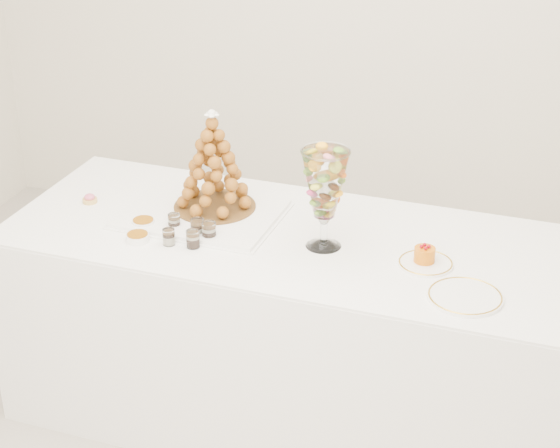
% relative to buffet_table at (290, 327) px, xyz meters
% --- Properties ---
extents(room_walls, '(4.54, 4.04, 2.82)m').
position_rel_buffet_table_xyz_m(room_walls, '(-0.03, -0.31, 1.37)').
color(room_walls, silver).
rests_on(room_walls, ground).
extents(buffet_table, '(2.23, 0.95, 0.84)m').
position_rel_buffet_table_xyz_m(buffet_table, '(0.00, 0.00, 0.00)').
color(buffet_table, white).
rests_on(buffet_table, ground).
extents(lace_tray, '(0.62, 0.47, 0.02)m').
position_rel_buffet_table_xyz_m(lace_tray, '(-0.38, 0.04, 0.43)').
color(lace_tray, white).
rests_on(lace_tray, buffet_table).
extents(macaron_vase, '(0.17, 0.17, 0.38)m').
position_rel_buffet_table_xyz_m(macaron_vase, '(0.14, -0.05, 0.67)').
color(macaron_vase, white).
rests_on(macaron_vase, buffet_table).
extents(cake_plate, '(0.20, 0.20, 0.01)m').
position_rel_buffet_table_xyz_m(cake_plate, '(0.53, -0.08, 0.42)').
color(cake_plate, white).
rests_on(cake_plate, buffet_table).
extents(spare_plate, '(0.26, 0.26, 0.01)m').
position_rel_buffet_table_xyz_m(spare_plate, '(0.70, -0.27, 0.42)').
color(spare_plate, white).
rests_on(spare_plate, buffet_table).
extents(pink_tart, '(0.06, 0.06, 0.04)m').
position_rel_buffet_table_xyz_m(pink_tart, '(-0.87, 0.03, 0.43)').
color(pink_tart, tan).
rests_on(pink_tart, buffet_table).
extents(verrine_a, '(0.05, 0.05, 0.06)m').
position_rel_buffet_table_xyz_m(verrine_a, '(-0.44, -0.09, 0.45)').
color(verrine_a, white).
rests_on(verrine_a, buffet_table).
extents(verrine_b, '(0.07, 0.07, 0.07)m').
position_rel_buffet_table_xyz_m(verrine_b, '(-0.33, -0.12, 0.45)').
color(verrine_b, white).
rests_on(verrine_b, buffet_table).
extents(verrine_c, '(0.07, 0.07, 0.07)m').
position_rel_buffet_table_xyz_m(verrine_c, '(-0.28, -0.13, 0.46)').
color(verrine_c, white).
rests_on(verrine_c, buffet_table).
extents(verrine_d, '(0.06, 0.06, 0.06)m').
position_rel_buffet_table_xyz_m(verrine_d, '(-0.41, -0.21, 0.45)').
color(verrine_d, white).
rests_on(verrine_d, buffet_table).
extents(verrine_e, '(0.06, 0.06, 0.07)m').
position_rel_buffet_table_xyz_m(verrine_e, '(-0.32, -0.20, 0.45)').
color(verrine_e, white).
rests_on(verrine_e, buffet_table).
extents(ramekin_back, '(0.09, 0.09, 0.03)m').
position_rel_buffet_table_xyz_m(ramekin_back, '(-0.56, -0.11, 0.43)').
color(ramekin_back, white).
rests_on(ramekin_back, buffet_table).
extents(ramekin_front, '(0.09, 0.09, 0.03)m').
position_rel_buffet_table_xyz_m(ramekin_front, '(-0.53, -0.22, 0.43)').
color(ramekin_front, white).
rests_on(ramekin_front, buffet_table).
extents(croquembouche, '(0.33, 0.33, 0.41)m').
position_rel_buffet_table_xyz_m(croquembouche, '(-0.35, 0.10, 0.64)').
color(croquembouche, brown).
rests_on(croquembouche, lace_tray).
extents(mousse_cake, '(0.08, 0.08, 0.07)m').
position_rel_buffet_table_xyz_m(mousse_cake, '(0.52, -0.07, 0.46)').
color(mousse_cake, '#D56809').
rests_on(mousse_cake, cake_plate).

